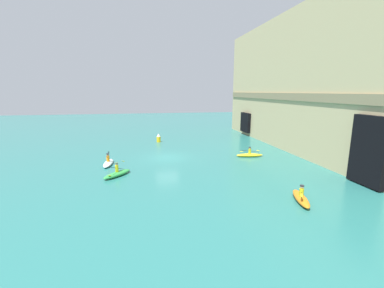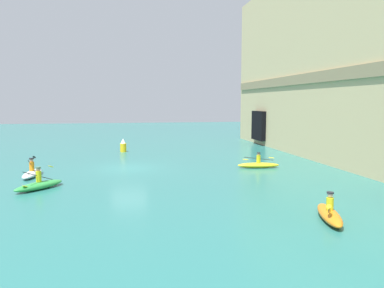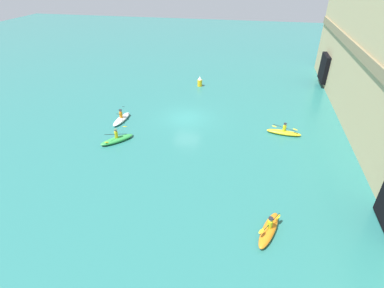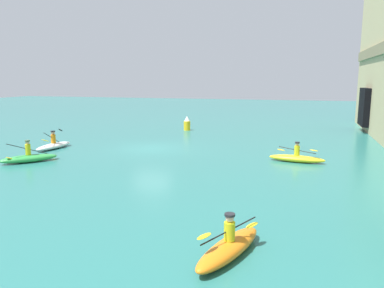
{
  "view_description": "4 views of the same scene",
  "coord_description": "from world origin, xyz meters",
  "px_view_note": "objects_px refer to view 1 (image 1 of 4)",
  "views": [
    {
      "loc": [
        27.85,
        -2.39,
        7.25
      ],
      "look_at": [
        5.14,
        1.89,
        2.49
      ],
      "focal_mm": 24.0,
      "sensor_mm": 36.0,
      "label": 1
    },
    {
      "loc": [
        26.72,
        -0.23,
        4.69
      ],
      "look_at": [
        7.2,
        3.31,
        2.47
      ],
      "focal_mm": 35.0,
      "sensor_mm": 36.0,
      "label": 2
    },
    {
      "loc": [
        25.97,
        5.95,
        13.16
      ],
      "look_at": [
        7.1,
        2.0,
        1.44
      ],
      "focal_mm": 28.0,
      "sensor_mm": 36.0,
      "label": 3
    },
    {
      "loc": [
        22.3,
        9.42,
        4.51
      ],
      "look_at": [
        7.25,
        4.93,
        1.76
      ],
      "focal_mm": 35.0,
      "sensor_mm": 36.0,
      "label": 4
    }
  ],
  "objects_px": {
    "kayak_yellow": "(250,155)",
    "kayak_green": "(117,173)",
    "kayak_white": "(108,163)",
    "kayak_orange": "(301,198)",
    "marker_buoy": "(159,138)"
  },
  "relations": [
    {
      "from": "kayak_yellow",
      "to": "kayak_green",
      "type": "bearing_deg",
      "value": 23.65
    },
    {
      "from": "kayak_yellow",
      "to": "kayak_green",
      "type": "distance_m",
      "value": 14.66
    },
    {
      "from": "kayak_green",
      "to": "kayak_yellow",
      "type": "bearing_deg",
      "value": 148.29
    },
    {
      "from": "kayak_white",
      "to": "kayak_green",
      "type": "height_order",
      "value": "kayak_white"
    },
    {
      "from": "kayak_white",
      "to": "kayak_green",
      "type": "bearing_deg",
      "value": -158.03
    },
    {
      "from": "kayak_orange",
      "to": "kayak_green",
      "type": "height_order",
      "value": "kayak_green"
    },
    {
      "from": "kayak_orange",
      "to": "kayak_green",
      "type": "bearing_deg",
      "value": 75.85
    },
    {
      "from": "kayak_orange",
      "to": "marker_buoy",
      "type": "bearing_deg",
      "value": 37.18
    },
    {
      "from": "kayak_orange",
      "to": "kayak_green",
      "type": "xyz_separation_m",
      "value": [
        -7.68,
        -12.61,
        -0.01
      ]
    },
    {
      "from": "kayak_white",
      "to": "marker_buoy",
      "type": "height_order",
      "value": "marker_buoy"
    },
    {
      "from": "kayak_white",
      "to": "marker_buoy",
      "type": "relative_size",
      "value": 2.42
    },
    {
      "from": "kayak_green",
      "to": "kayak_orange",
      "type": "bearing_deg",
      "value": 100.15
    },
    {
      "from": "kayak_yellow",
      "to": "kayak_green",
      "type": "xyz_separation_m",
      "value": [
        4.23,
        -14.03,
        0.01
      ]
    },
    {
      "from": "kayak_white",
      "to": "marker_buoy",
      "type": "distance_m",
      "value": 12.33
    },
    {
      "from": "kayak_yellow",
      "to": "marker_buoy",
      "type": "xyz_separation_m",
      "value": [
        -10.5,
        -9.57,
        0.36
      ]
    }
  ]
}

